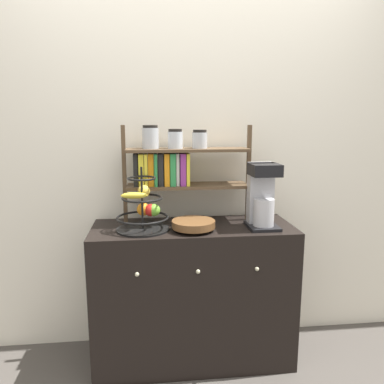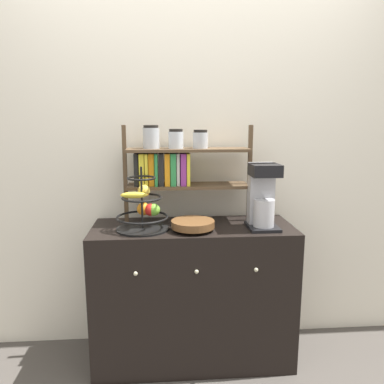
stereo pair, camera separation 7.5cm
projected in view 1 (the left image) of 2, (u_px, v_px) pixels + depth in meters
The scene contains 7 objects.
ground_plane at pixel (198, 380), 2.17m from camera, with size 12.00×12.00×0.00m, color #47423D.
wall_back at pixel (188, 149), 2.42m from camera, with size 7.00×0.05×2.60m, color silver.
sideboard at pixel (193, 293), 2.31m from camera, with size 1.20×0.48×0.86m.
coffee_maker at pixel (262, 195), 2.19m from camera, with size 0.17×0.21×0.38m.
fruit_stand at pixel (144, 210), 2.14m from camera, with size 0.30×0.30×0.37m.
wooden_bowl at pixel (193, 224), 2.14m from camera, with size 0.25×0.25×0.06m.
shelf_hutch at pixel (173, 163), 2.26m from camera, with size 0.79×0.20×0.59m.
Camera 1 is at (-0.25, -1.91, 1.48)m, focal length 35.00 mm.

